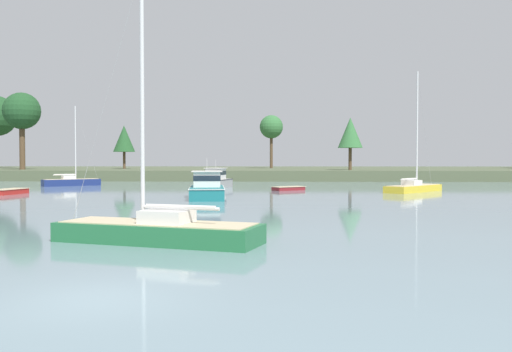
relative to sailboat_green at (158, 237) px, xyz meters
The scene contains 14 objects.
ground_plane 8.57m from the sailboat_green, 86.97° to the right, with size 547.23×547.23×0.00m, color gray.
far_shore_bank 86.93m from the sailboat_green, 89.70° to the left, with size 246.25×54.79×1.61m, color #4C563D.
sailboat_green is the anchor object (origin of this frame).
dinghy_maroon 37.23m from the sailboat_green, 80.62° to the left, with size 3.80×3.31×0.57m.
cruiser_teal 25.44m from the sailboat_green, 92.77° to the left, with size 3.75×8.80×4.44m.
sailboat_navy 50.35m from the sailboat_green, 114.43° to the left, with size 6.59×5.55×10.56m.
sailboat_yellow 39.17m from the sailboat_green, 61.49° to the left, with size 7.13×7.66×12.73m.
cruiser_grey 42.89m from the sailboat_green, 93.01° to the left, with size 3.90×8.15×4.08m.
dinghy_red 35.77m from the sailboat_green, 124.97° to the left, with size 2.37×4.19×0.71m.
mooring_buoy_yellow 57.85m from the sailboat_green, 114.42° to the left, with size 0.33×0.33×0.38m.
shore_tree_center_right 86.81m from the sailboat_green, 87.38° to the left, with size 4.59×4.59×10.44m.
shore_tree_left_mid 79.69m from the sailboat_green, 118.78° to the left, with size 6.17×6.17×12.97m.
shore_tree_right 81.78m from the sailboat_green, 106.50° to the left, with size 3.98×3.98×7.98m.
shore_tree_center 69.57m from the sailboat_green, 75.94° to the left, with size 3.99×3.99×8.47m.
Camera 1 is at (4.13, -12.59, 3.26)m, focal length 38.14 mm.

